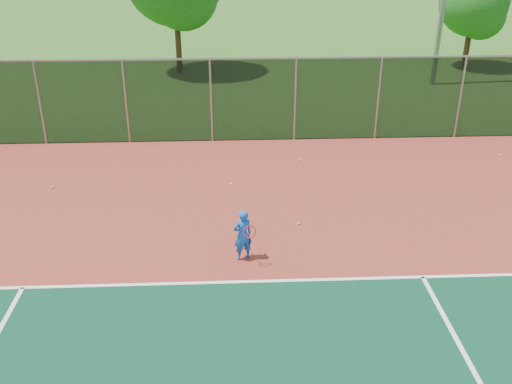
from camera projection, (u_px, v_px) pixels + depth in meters
ground at (364, 376)px, 10.24m from camera, size 120.00×120.00×0.00m
court_apron at (344, 307)px, 12.03m from camera, size 30.00×20.00×0.02m
fence_back at (295, 99)px, 20.33m from camera, size 30.00×0.06×3.03m
tennis_player at (243, 235)px, 13.44m from camera, size 0.59×0.65×1.97m
practice_ball_0 at (500, 155)px, 19.55m from camera, size 0.07×0.07×0.07m
practice_ball_1 at (299, 223)px, 15.22m from camera, size 0.07×0.07×0.07m
practice_ball_3 at (299, 160)px, 19.15m from camera, size 0.07×0.07×0.07m
practice_ball_4 at (52, 187)px, 17.24m from camera, size 0.07×0.07×0.07m
tree_back_mid at (476, 5)px, 29.50m from camera, size 3.55×3.55×5.21m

